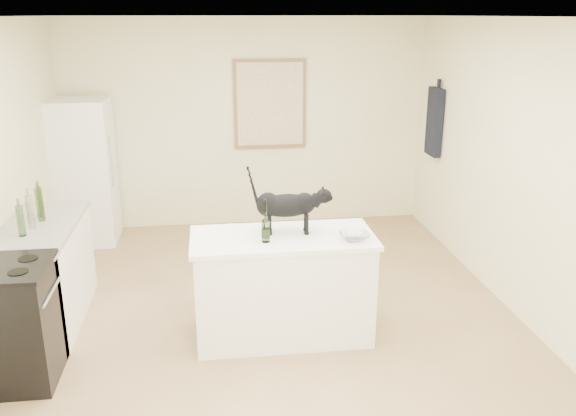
# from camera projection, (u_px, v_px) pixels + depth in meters

# --- Properties ---
(floor) EXTENTS (5.50, 5.50, 0.00)m
(floor) POSITION_uv_depth(u_px,v_px,m) (269.00, 323.00, 5.33)
(floor) COLOR #9F8354
(floor) RESTS_ON ground
(ceiling) EXTENTS (5.50, 5.50, 0.00)m
(ceiling) POSITION_uv_depth(u_px,v_px,m) (266.00, 17.00, 4.52)
(ceiling) COLOR white
(ceiling) RESTS_ON ground
(wall_back) EXTENTS (4.50, 0.00, 4.50)m
(wall_back) POSITION_uv_depth(u_px,v_px,m) (246.00, 124.00, 7.52)
(wall_back) COLOR beige
(wall_back) RESTS_ON ground
(wall_front) EXTENTS (4.50, 0.00, 4.50)m
(wall_front) POSITION_uv_depth(u_px,v_px,m) (336.00, 370.00, 2.33)
(wall_front) COLOR beige
(wall_front) RESTS_ON ground
(wall_right) EXTENTS (0.00, 5.50, 5.50)m
(wall_right) POSITION_uv_depth(u_px,v_px,m) (525.00, 173.00, 5.20)
(wall_right) COLOR beige
(wall_right) RESTS_ON ground
(island_base) EXTENTS (1.44, 0.67, 0.86)m
(island_base) POSITION_uv_depth(u_px,v_px,m) (283.00, 288.00, 5.02)
(island_base) COLOR white
(island_base) RESTS_ON floor
(island_top) EXTENTS (1.50, 0.70, 0.04)m
(island_top) POSITION_uv_depth(u_px,v_px,m) (283.00, 238.00, 4.88)
(island_top) COLOR white
(island_top) RESTS_ON island_base
(left_cabinets) EXTENTS (0.60, 1.40, 0.86)m
(left_cabinets) POSITION_uv_depth(u_px,v_px,m) (44.00, 277.00, 5.24)
(left_cabinets) COLOR white
(left_cabinets) RESTS_ON floor
(left_countertop) EXTENTS (0.62, 1.44, 0.04)m
(left_countertop) POSITION_uv_depth(u_px,v_px,m) (37.00, 228.00, 5.10)
(left_countertop) COLOR gray
(left_countertop) RESTS_ON left_cabinets
(stove) EXTENTS (0.60, 0.60, 0.90)m
(stove) POSITION_uv_depth(u_px,v_px,m) (12.00, 325.00, 4.38)
(stove) COLOR black
(stove) RESTS_ON floor
(fridge) EXTENTS (0.68, 0.68, 1.70)m
(fridge) POSITION_uv_depth(u_px,v_px,m) (84.00, 172.00, 7.04)
(fridge) COLOR white
(fridge) RESTS_ON floor
(artwork_frame) EXTENTS (0.90, 0.03, 1.10)m
(artwork_frame) POSITION_uv_depth(u_px,v_px,m) (270.00, 104.00, 7.45)
(artwork_frame) COLOR brown
(artwork_frame) RESTS_ON wall_back
(artwork_canvas) EXTENTS (0.82, 0.00, 1.02)m
(artwork_canvas) POSITION_uv_depth(u_px,v_px,m) (270.00, 104.00, 7.43)
(artwork_canvas) COLOR beige
(artwork_canvas) RESTS_ON wall_back
(hanging_garment) EXTENTS (0.08, 0.34, 0.80)m
(hanging_garment) POSITION_uv_depth(u_px,v_px,m) (434.00, 122.00, 7.10)
(hanging_garment) COLOR black
(hanging_garment) RESTS_ON wall_right
(black_cat) EXTENTS (0.62, 0.23, 0.42)m
(black_cat) POSITION_uv_depth(u_px,v_px,m) (287.00, 208.00, 4.88)
(black_cat) COLOR black
(black_cat) RESTS_ON island_top
(wine_bottle) EXTENTS (0.09, 0.09, 0.31)m
(wine_bottle) POSITION_uv_depth(u_px,v_px,m) (266.00, 223.00, 4.70)
(wine_bottle) COLOR #2C5622
(wine_bottle) RESTS_ON island_top
(glass_bowl) EXTENTS (0.25, 0.25, 0.06)m
(glass_bowl) POSITION_uv_depth(u_px,v_px,m) (354.00, 236.00, 4.78)
(glass_bowl) COLOR silver
(glass_bowl) RESTS_ON island_top
(fridge_paper) EXTENTS (0.01, 0.15, 0.19)m
(fridge_paper) POSITION_uv_depth(u_px,v_px,m) (111.00, 143.00, 6.95)
(fridge_paper) COLOR silver
(fridge_paper) RESTS_ON fridge
(counter_bottle_cluster) EXTENTS (0.12, 0.53, 0.30)m
(counter_bottle_cluster) POSITION_uv_depth(u_px,v_px,m) (33.00, 210.00, 5.07)
(counter_bottle_cluster) COLOR brown
(counter_bottle_cluster) RESTS_ON left_countertop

